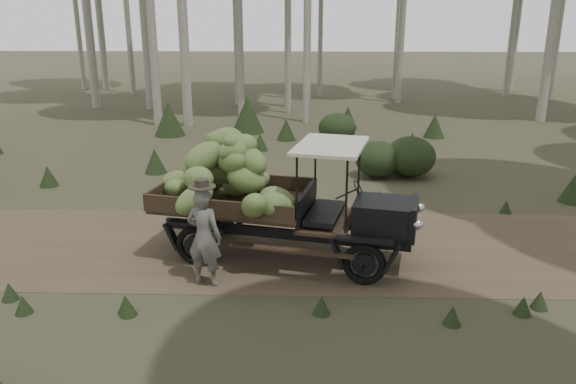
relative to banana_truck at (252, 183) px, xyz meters
The scene contains 5 objects.
ground 1.46m from the banana_truck, 110.61° to the left, with size 120.00×120.00×0.00m, color #473D2B.
dirt_track 1.45m from the banana_truck, 110.61° to the left, with size 70.00×4.00×0.01m, color brown.
banana_truck is the anchor object (origin of this frame).
farmer 1.50m from the banana_truck, 119.26° to the right, with size 0.71×0.58×1.82m.
undergrowth 3.67m from the banana_truck, 126.73° to the left, with size 20.28×23.88×1.38m.
Camera 1 is at (1.08, -10.05, 4.32)m, focal length 35.00 mm.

